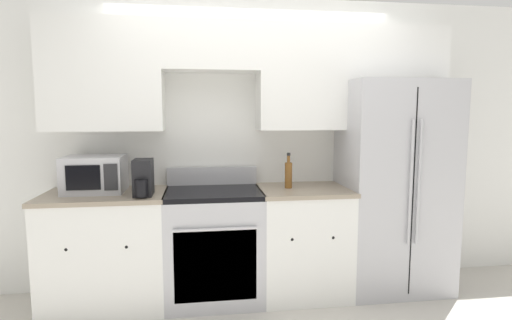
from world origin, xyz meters
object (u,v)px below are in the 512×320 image
refrigerator (391,185)px  microwave (95,174)px  oven_range (214,244)px  bottle (288,174)px

refrigerator → microwave: bearing=180.0°
oven_range → bottle: size_ratio=3.60×
refrigerator → bottle: size_ratio=6.09×
oven_range → bottle: 0.87m
oven_range → refrigerator: refrigerator is taller
oven_range → bottle: (0.64, 0.02, 0.59)m
refrigerator → microwave: 2.57m
refrigerator → bottle: bearing=-177.4°
refrigerator → bottle: 0.97m
refrigerator → bottle: refrigerator is taller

